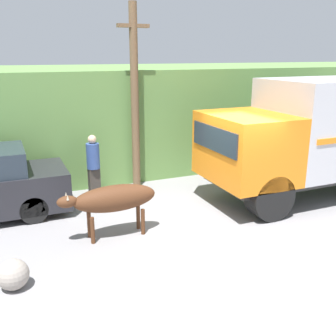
{
  "coord_description": "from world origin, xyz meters",
  "views": [
    {
      "loc": [
        -4.63,
        -7.53,
        3.89
      ],
      "look_at": [
        -1.2,
        0.43,
        1.36
      ],
      "focal_mm": 42.0,
      "sensor_mm": 36.0,
      "label": 1
    }
  ],
  "objects_px": {
    "pedestrian_on_hill": "(93,163)",
    "roadside_rock": "(13,274)",
    "brown_cow": "(113,199)",
    "cargo_truck": "(320,133)",
    "utility_pole": "(135,95)"
  },
  "relations": [
    {
      "from": "brown_cow",
      "to": "roadside_rock",
      "type": "bearing_deg",
      "value": -139.43
    },
    {
      "from": "pedestrian_on_hill",
      "to": "utility_pole",
      "type": "distance_m",
      "value": 2.27
    },
    {
      "from": "pedestrian_on_hill",
      "to": "roadside_rock",
      "type": "distance_m",
      "value": 4.67
    },
    {
      "from": "brown_cow",
      "to": "utility_pole",
      "type": "height_order",
      "value": "utility_pole"
    },
    {
      "from": "brown_cow",
      "to": "pedestrian_on_hill",
      "type": "distance_m",
      "value": 2.7
    },
    {
      "from": "pedestrian_on_hill",
      "to": "utility_pole",
      "type": "height_order",
      "value": "utility_pole"
    },
    {
      "from": "utility_pole",
      "to": "roadside_rock",
      "type": "height_order",
      "value": "utility_pole"
    },
    {
      "from": "utility_pole",
      "to": "pedestrian_on_hill",
      "type": "bearing_deg",
      "value": -165.55
    },
    {
      "from": "roadside_rock",
      "to": "utility_pole",
      "type": "bearing_deg",
      "value": 49.45
    },
    {
      "from": "cargo_truck",
      "to": "brown_cow",
      "type": "height_order",
      "value": "cargo_truck"
    },
    {
      "from": "brown_cow",
      "to": "pedestrian_on_hill",
      "type": "relative_size",
      "value": 1.22
    },
    {
      "from": "cargo_truck",
      "to": "utility_pole",
      "type": "bearing_deg",
      "value": 146.46
    },
    {
      "from": "brown_cow",
      "to": "utility_pole",
      "type": "distance_m",
      "value": 3.9
    },
    {
      "from": "utility_pole",
      "to": "roadside_rock",
      "type": "bearing_deg",
      "value": -130.55
    },
    {
      "from": "brown_cow",
      "to": "roadside_rock",
      "type": "xyz_separation_m",
      "value": [
        -2.15,
        -1.28,
        -0.6
      ]
    }
  ]
}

